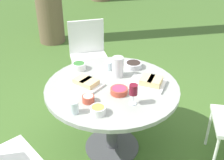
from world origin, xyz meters
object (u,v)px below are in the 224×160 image
at_px(dining_table, 112,97).
at_px(chair_far_back, 88,52).
at_px(water_pitcher, 118,67).
at_px(wine_glass, 133,91).

distance_m(dining_table, chair_far_back, 1.14).
bearing_deg(chair_far_back, water_pitcher, -68.23).
bearing_deg(wine_glass, chair_far_back, 109.81).
height_order(dining_table, water_pitcher, water_pitcher).
bearing_deg(dining_table, chair_far_back, 106.23).
height_order(dining_table, chair_far_back, chair_far_back).
bearing_deg(dining_table, wine_glass, -56.86).
relative_size(dining_table, water_pitcher, 6.16).
relative_size(chair_far_back, water_pitcher, 4.72).
bearing_deg(wine_glass, dining_table, 123.14).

